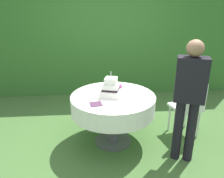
{
  "coord_description": "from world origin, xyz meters",
  "views": [
    {
      "loc": [
        -0.26,
        -2.91,
        1.97
      ],
      "look_at": [
        -0.01,
        0.0,
        0.85
      ],
      "focal_mm": 35.79,
      "sensor_mm": 36.0,
      "label": 1
    }
  ],
  "objects_px": {
    "wedding_cake": "(111,89)",
    "cake_table": "(113,104)",
    "napkin_stack": "(96,104)",
    "standing_person": "(189,95)",
    "serving_plate_near": "(131,86)",
    "serving_plate_left": "(138,94)",
    "garden_chair": "(189,105)",
    "serving_plate_far": "(103,88)"
  },
  "relations": [
    {
      "from": "napkin_stack",
      "to": "standing_person",
      "type": "height_order",
      "value": "standing_person"
    },
    {
      "from": "serving_plate_left",
      "to": "napkin_stack",
      "type": "height_order",
      "value": "serving_plate_left"
    },
    {
      "from": "serving_plate_far",
      "to": "napkin_stack",
      "type": "bearing_deg",
      "value": -102.08
    },
    {
      "from": "serving_plate_left",
      "to": "standing_person",
      "type": "height_order",
      "value": "standing_person"
    },
    {
      "from": "serving_plate_far",
      "to": "serving_plate_left",
      "type": "relative_size",
      "value": 0.9
    },
    {
      "from": "serving_plate_near",
      "to": "serving_plate_left",
      "type": "height_order",
      "value": "same"
    },
    {
      "from": "wedding_cake",
      "to": "garden_chair",
      "type": "distance_m",
      "value": 1.22
    },
    {
      "from": "garden_chair",
      "to": "standing_person",
      "type": "xyz_separation_m",
      "value": [
        -0.27,
        -0.52,
        0.39
      ]
    },
    {
      "from": "serving_plate_far",
      "to": "standing_person",
      "type": "relative_size",
      "value": 0.07
    },
    {
      "from": "wedding_cake",
      "to": "serving_plate_near",
      "type": "relative_size",
      "value": 2.81
    },
    {
      "from": "serving_plate_near",
      "to": "wedding_cake",
      "type": "bearing_deg",
      "value": -134.26
    },
    {
      "from": "serving_plate_near",
      "to": "standing_person",
      "type": "distance_m",
      "value": 1.03
    },
    {
      "from": "garden_chair",
      "to": "napkin_stack",
      "type": "bearing_deg",
      "value": -167.33
    },
    {
      "from": "serving_plate_left",
      "to": "garden_chair",
      "type": "bearing_deg",
      "value": 1.49
    },
    {
      "from": "cake_table",
      "to": "serving_plate_near",
      "type": "relative_size",
      "value": 9.55
    },
    {
      "from": "napkin_stack",
      "to": "standing_person",
      "type": "bearing_deg",
      "value": -10.35
    },
    {
      "from": "wedding_cake",
      "to": "napkin_stack",
      "type": "height_order",
      "value": "wedding_cake"
    },
    {
      "from": "wedding_cake",
      "to": "serving_plate_far",
      "type": "bearing_deg",
      "value": 108.83
    },
    {
      "from": "serving_plate_near",
      "to": "standing_person",
      "type": "xyz_separation_m",
      "value": [
        0.57,
        -0.85,
        0.17
      ]
    },
    {
      "from": "wedding_cake",
      "to": "garden_chair",
      "type": "relative_size",
      "value": 0.4
    },
    {
      "from": "cake_table",
      "to": "garden_chair",
      "type": "xyz_separation_m",
      "value": [
        1.15,
        0.04,
        -0.08
      ]
    },
    {
      "from": "serving_plate_near",
      "to": "garden_chair",
      "type": "height_order",
      "value": "garden_chair"
    },
    {
      "from": "serving_plate_far",
      "to": "garden_chair",
      "type": "xyz_separation_m",
      "value": [
        1.28,
        -0.26,
        -0.22
      ]
    },
    {
      "from": "wedding_cake",
      "to": "serving_plate_far",
      "type": "height_order",
      "value": "wedding_cake"
    },
    {
      "from": "standing_person",
      "to": "serving_plate_near",
      "type": "bearing_deg",
      "value": 123.78
    },
    {
      "from": "napkin_stack",
      "to": "standing_person",
      "type": "relative_size",
      "value": 0.1
    },
    {
      "from": "serving_plate_left",
      "to": "standing_person",
      "type": "distance_m",
      "value": 0.74
    },
    {
      "from": "serving_plate_left",
      "to": "napkin_stack",
      "type": "distance_m",
      "value": 0.68
    },
    {
      "from": "serving_plate_far",
      "to": "garden_chair",
      "type": "height_order",
      "value": "garden_chair"
    },
    {
      "from": "garden_chair",
      "to": "wedding_cake",
      "type": "bearing_deg",
      "value": -178.34
    },
    {
      "from": "cake_table",
      "to": "napkin_stack",
      "type": "xyz_separation_m",
      "value": [
        -0.25,
        -0.28,
        0.14
      ]
    },
    {
      "from": "serving_plate_left",
      "to": "garden_chair",
      "type": "height_order",
      "value": "garden_chair"
    },
    {
      "from": "cake_table",
      "to": "serving_plate_left",
      "type": "relative_size",
      "value": 10.18
    },
    {
      "from": "standing_person",
      "to": "garden_chair",
      "type": "bearing_deg",
      "value": 62.97
    },
    {
      "from": "napkin_stack",
      "to": "serving_plate_left",
      "type": "bearing_deg",
      "value": 25.59
    },
    {
      "from": "napkin_stack",
      "to": "serving_plate_near",
      "type": "bearing_deg",
      "value": 48.24
    },
    {
      "from": "wedding_cake",
      "to": "cake_table",
      "type": "bearing_deg",
      "value": -7.53
    },
    {
      "from": "wedding_cake",
      "to": "serving_plate_left",
      "type": "distance_m",
      "value": 0.41
    },
    {
      "from": "garden_chair",
      "to": "cake_table",
      "type": "bearing_deg",
      "value": -178.14
    },
    {
      "from": "serving_plate_near",
      "to": "garden_chair",
      "type": "xyz_separation_m",
      "value": [
        0.83,
        -0.32,
        -0.22
      ]
    },
    {
      "from": "serving_plate_left",
      "to": "serving_plate_far",
      "type": "bearing_deg",
      "value": 150.64
    },
    {
      "from": "serving_plate_near",
      "to": "serving_plate_left",
      "type": "relative_size",
      "value": 1.07
    }
  ]
}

